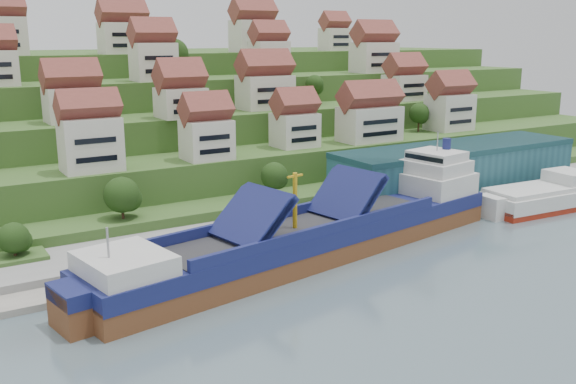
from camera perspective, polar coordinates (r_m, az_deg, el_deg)
ground at (r=104.45m, az=1.14°, el=-6.25°), size 300.00×300.00×0.00m
quay at (r=126.73m, az=5.11°, el=-2.16°), size 180.00×14.00×2.20m
hillside at (r=195.17m, az=-15.56°, el=5.86°), size 260.00×128.00×31.00m
hillside_village at (r=153.89m, az=-11.05°, el=9.34°), size 157.18×63.42×29.12m
hillside_trees at (r=132.11m, az=-13.24°, el=4.62°), size 138.38×61.01×32.07m
warehouse at (r=147.55m, az=14.73°, el=2.14°), size 60.00×15.00×10.00m
flagpole at (r=120.29m, az=5.86°, el=-0.20°), size 1.28×0.16×8.00m
cargo_ship at (r=107.27m, az=3.14°, el=-3.83°), size 80.76×25.58×17.72m
second_ship at (r=145.98m, az=21.94°, el=-0.43°), size 28.90×12.30×8.20m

